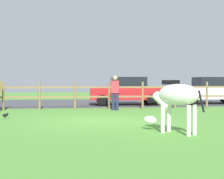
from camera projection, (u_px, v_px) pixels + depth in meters
name	position (u px, v px, depth m)	size (l,w,h in m)	color
ground_plane	(103.00, 121.00, 11.79)	(60.00, 60.00, 0.00)	#549338
parking_asphalt	(87.00, 103.00, 21.01)	(28.00, 7.40, 0.05)	#47474C
paddock_fence	(75.00, 94.00, 16.62)	(20.42, 0.11, 1.35)	olive
zebra	(176.00, 99.00, 8.96)	(1.36, 1.63, 1.41)	white
crow_on_grass	(5.00, 115.00, 12.55)	(0.21, 0.10, 0.20)	black
parked_car_red	(126.00, 91.00, 19.14)	(4.09, 2.06, 1.56)	red
parked_car_white	(210.00, 90.00, 19.94)	(4.00, 1.89, 1.56)	white
visitor_left_of_tree	(115.00, 91.00, 16.05)	(0.40, 0.29, 1.64)	#232847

